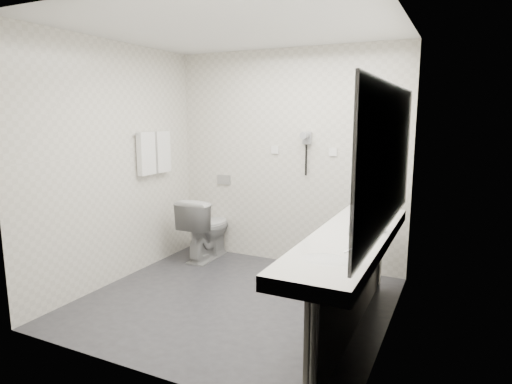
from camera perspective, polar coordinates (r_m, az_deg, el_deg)
The scene contains 32 objects.
floor at distance 4.28m, azimuth -2.77°, elevation -14.14°, with size 2.80×2.80×0.00m, color #2E2E33.
ceiling at distance 3.97m, azimuth -3.09°, elevation 20.86°, with size 2.80×2.80×0.00m, color white.
wall_back at distance 5.11m, azimuth 4.11°, elevation 4.38°, with size 2.80×2.80×0.00m, color silver.
wall_front at distance 2.88m, azimuth -15.43°, elevation -0.41°, with size 2.80×2.80×0.00m, color silver.
wall_left at distance 4.77m, azimuth -17.89°, elevation 3.50°, with size 2.60×2.60×0.00m, color silver.
wall_right at distance 3.49m, azimuth 17.67°, elevation 1.28°, with size 2.60×2.60×0.00m, color silver.
vanity_counter at distance 3.45m, azimuth 12.23°, elevation -6.26°, with size 0.55×2.20×0.10m, color white.
vanity_panel at distance 3.58m, azimuth 12.37°, elevation -12.84°, with size 0.03×2.15×0.75m, color gray.
vanity_post_near at distance 2.68m, azimuth 7.43°, elevation -21.08°, with size 0.06×0.06×0.75m, color silver.
vanity_post_far at distance 4.54m, azimuth 15.86°, elevation -8.04°, with size 0.06×0.06×0.75m, color silver.
mirror at distance 3.28m, azimuth 17.09°, elevation 4.28°, with size 0.02×2.20×1.05m, color #B2BCC6.
basin_near at distance 2.83m, azimuth 9.11°, elevation -9.01°, with size 0.40×0.31×0.05m, color white.
basin_far at distance 4.05m, azimuth 14.44°, elevation -3.38°, with size 0.40×0.31×0.05m, color white.
faucet_near at distance 2.76m, azimuth 13.07°, elevation -7.70°, with size 0.04×0.04×0.15m, color silver.
faucet_far at distance 4.00m, azimuth 17.23°, elevation -2.36°, with size 0.04×0.04×0.15m, color silver.
soap_bottle_a at distance 3.53m, azimuth 14.89°, elevation -4.23°, with size 0.05×0.05×0.11m, color beige.
soap_bottle_b at distance 3.53m, azimuth 14.64°, elevation -4.41°, with size 0.07×0.07×0.09m, color beige.
soap_bottle_c at distance 3.38m, azimuth 12.39°, elevation -4.67°, with size 0.04×0.04×0.12m, color beige.
glass_left at distance 3.55m, azimuth 16.25°, elevation -4.12°, with size 0.07×0.07×0.12m, color silver.
glass_right at distance 3.67m, azimuth 14.61°, elevation -3.64°, with size 0.06×0.06×0.11m, color silver.
toilet at distance 5.40m, azimuth -6.54°, elevation -4.69°, with size 0.43×0.76×0.77m, color white.
flush_plate at distance 5.50m, azimuth -4.24°, elevation 1.63°, with size 0.18×0.02×0.12m, color #B2B5BA.
pedal_bin at distance 4.82m, azimuth 5.98°, elevation -9.50°, with size 0.20×0.20×0.29m, color #B2B5BA.
bin_lid at distance 4.78m, azimuth 6.02°, elevation -7.80°, with size 0.20×0.20×0.01m, color #B2B5BA.
towel_rail at distance 5.12m, azimuth -13.40°, elevation 7.51°, with size 0.02×0.02×0.62m, color silver.
towel_near at distance 5.02m, azimuth -14.22°, elevation 4.91°, with size 0.07×0.24×0.48m, color white.
towel_far at distance 5.24m, azimuth -12.25°, elevation 5.20°, with size 0.07×0.24×0.48m, color white.
dryer_cradle at distance 4.97m, azimuth 6.71°, elevation 7.07°, with size 0.10×0.04×0.14m, color #929398.
dryer_barrel at distance 4.91m, azimuth 6.45°, elevation 7.38°, with size 0.08×0.08×0.14m, color #929398.
dryer_cord at distance 4.98m, azimuth 6.60°, elevation 4.19°, with size 0.02×0.02×0.35m, color black.
switch_plate_a at distance 5.14m, azimuth 2.52°, elevation 5.55°, with size 0.09×0.02×0.09m, color white.
switch_plate_b at distance 4.91m, azimuth 10.07°, elevation 5.19°, with size 0.09×0.02×0.09m, color white.
Camera 1 is at (1.88, -3.42, 1.76)m, focal length 30.46 mm.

